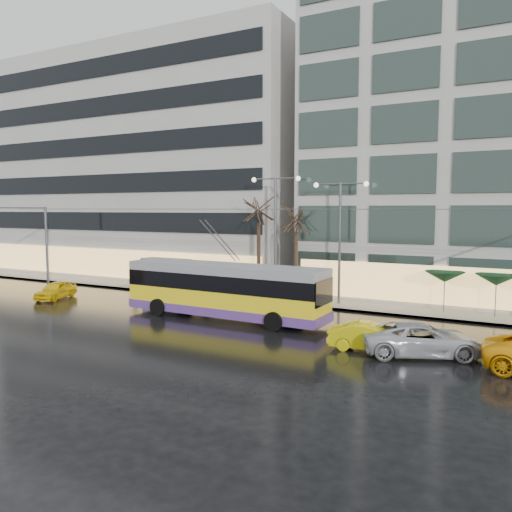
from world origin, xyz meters
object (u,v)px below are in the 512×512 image
Objects in this scene: bus_shelter at (164,266)px; taxi_a at (56,290)px; street_lamp_near at (275,220)px; trolleybus at (224,292)px.

bus_shelter is 1.07× the size of taxi_a.
taxi_a is (-14.86, -7.53, -5.32)m from street_lamp_near.
street_lamp_near is 17.49m from taxi_a.
bus_shelter is (-10.41, 7.30, 0.29)m from trolleybus.
trolleybus is 3.42× the size of taxi_a.
trolleybus reaches higher than taxi_a.
trolleybus is 1.48× the size of street_lamp_near.
bus_shelter is at bearing 42.55° from taxi_a.
trolleybus is 12.72m from bus_shelter.
street_lamp_near reaches higher than bus_shelter.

